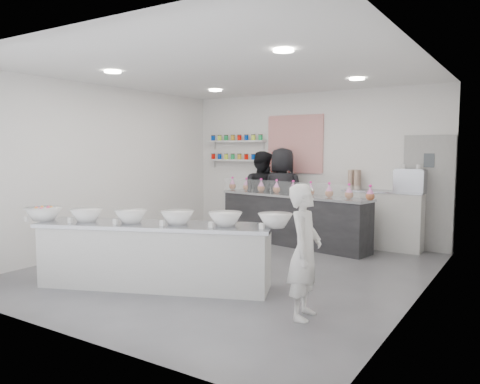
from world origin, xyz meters
name	(u,v)px	position (x,y,z in m)	size (l,w,h in m)	color
floor	(230,269)	(0.00, 0.00, 0.00)	(6.00, 6.00, 0.00)	#515156
ceiling	(230,72)	(0.00, 0.00, 3.00)	(6.00, 6.00, 0.00)	white
back_wall	(311,166)	(0.00, 3.00, 1.50)	(5.50, 5.50, 0.00)	white
left_wall	(105,168)	(-2.75, 0.00, 1.50)	(6.00, 6.00, 0.00)	white
right_wall	(421,179)	(2.75, 0.00, 1.50)	(6.00, 6.00, 0.00)	white
back_door	(428,194)	(2.30, 2.97, 1.05)	(0.88, 0.04, 2.10)	gray
pattern_panel	(295,144)	(-0.35, 2.98, 1.95)	(1.25, 0.03, 1.20)	#C83535
jar_shelf_lower	(237,160)	(-1.75, 2.90, 1.60)	(1.45, 0.22, 0.04)	silver
jar_shelf_upper	(237,141)	(-1.75, 2.90, 2.02)	(1.45, 0.22, 0.04)	silver
preserve_jars	(236,148)	(-1.75, 2.88, 1.88)	(1.45, 0.10, 0.56)	#E30B00
downlight_0	(113,72)	(-1.40, -1.00, 2.98)	(0.24, 0.24, 0.02)	white
downlight_1	(284,51)	(1.40, -1.00, 2.98)	(0.24, 0.24, 0.02)	white
downlight_2	(215,90)	(-1.40, 1.60, 2.98)	(0.24, 0.24, 0.02)	white
downlight_3	(357,79)	(1.40, 1.60, 2.98)	(0.24, 0.24, 0.02)	white
prep_counter	(155,255)	(-0.36, -1.30, 0.43)	(3.17, 0.72, 0.86)	silver
back_bar	(293,220)	(-0.01, 2.20, 0.49)	(3.17, 0.58, 0.98)	black
sneeze_guard	(284,188)	(-0.06, 1.93, 1.11)	(3.12, 0.01, 0.27)	white
espresso_ledge	(382,220)	(1.55, 2.78, 0.54)	(1.46, 0.47, 1.09)	silver
espresso_machine	(410,181)	(2.03, 2.78, 1.28)	(0.52, 0.36, 0.40)	#93969E
cup_stacks	(354,180)	(1.00, 2.78, 1.27)	(0.27, 0.24, 0.37)	tan
prep_bowls	(154,217)	(-0.36, -1.30, 0.95)	(3.69, 0.54, 0.18)	white
label_cards	(115,225)	(-0.56, -1.80, 0.90)	(3.31, 0.04, 0.07)	white
cookie_bags	(293,187)	(-0.01, 2.20, 1.12)	(3.35, 0.15, 0.27)	#ED79CC
woman_prep	(305,251)	(1.82, -1.28, 0.74)	(0.54, 0.35, 1.48)	silver
staff_left	(262,194)	(-0.93, 2.60, 0.90)	(0.88, 0.68, 1.80)	black
staff_right	(282,194)	(-0.39, 2.48, 0.94)	(0.92, 0.60, 1.88)	black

